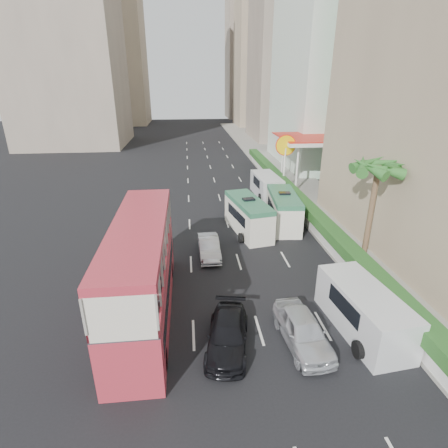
{
  "coord_description": "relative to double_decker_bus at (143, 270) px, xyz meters",
  "views": [
    {
      "loc": [
        -3.55,
        -15.51,
        11.27
      ],
      "look_at": [
        -1.5,
        4.0,
        3.2
      ],
      "focal_mm": 28.0,
      "sensor_mm": 36.0,
      "label": 1
    }
  ],
  "objects": [
    {
      "name": "tower_far_a",
      "position": [
        23.0,
        82.0,
        19.47
      ],
      "size": [
        14.0,
        14.0,
        44.0
      ],
      "primitive_type": "cube",
      "color": "tan",
      "rests_on": "ground"
    },
    {
      "name": "car_silver_lane_b",
      "position": [
        7.37,
        -3.08,
        -2.53
      ],
      "size": [
        2.13,
        4.49,
        1.48
      ],
      "primitive_type": "imported",
      "rotation": [
        0.0,
        0.0,
        0.09
      ],
      "color": "silver",
      "rests_on": "ground"
    },
    {
      "name": "panel_van_far",
      "position": [
        10.58,
        19.21,
        -1.44
      ],
      "size": [
        2.5,
        5.58,
        2.19
      ],
      "primitive_type": "cube",
      "rotation": [
        0.0,
        0.0,
        0.06
      ],
      "color": "silver",
      "rests_on": "ground"
    },
    {
      "name": "car_black",
      "position": [
        3.94,
        -2.91,
        -2.53
      ],
      "size": [
        2.57,
        4.65,
        1.28
      ],
      "primitive_type": "imported",
      "rotation": [
        0.0,
        0.0,
        -0.19
      ],
      "color": "black",
      "rests_on": "ground"
    },
    {
      "name": "kerb_wall",
      "position": [
        12.2,
        14.0,
        -1.85
      ],
      "size": [
        0.3,
        44.0,
        1.0
      ],
      "primitive_type": "cube",
      "color": "silver",
      "rests_on": "sidewalk"
    },
    {
      "name": "car_silver_lane_a",
      "position": [
        3.68,
        6.11,
        -2.53
      ],
      "size": [
        1.47,
        3.96,
        1.29
      ],
      "primitive_type": "imported",
      "rotation": [
        0.0,
        0.0,
        0.03
      ],
      "color": "silver",
      "rests_on": "ground"
    },
    {
      "name": "ground_plane",
      "position": [
        6.0,
        0.0,
        -2.53
      ],
      "size": [
        200.0,
        200.0,
        0.0
      ],
      "primitive_type": "plane",
      "color": "black",
      "rests_on": "ground"
    },
    {
      "name": "double_decker_bus",
      "position": [
        0.0,
        0.0,
        0.0
      ],
      "size": [
        2.5,
        11.0,
        5.06
      ],
      "primitive_type": "cube",
      "color": "#BA2F3E",
      "rests_on": "ground"
    },
    {
      "name": "tower_left_b",
      "position": [
        -16.0,
        90.0,
        20.47
      ],
      "size": [
        16.0,
        16.0,
        46.0
      ],
      "primitive_type": "cube",
      "color": "tan",
      "rests_on": "ground"
    },
    {
      "name": "panel_van_near",
      "position": [
        10.52,
        -2.44,
        -1.43
      ],
      "size": [
        2.77,
        5.69,
        2.2
      ],
      "primitive_type": "cube",
      "rotation": [
        0.0,
        0.0,
        0.11
      ],
      "color": "silver",
      "rests_on": "ground"
    },
    {
      "name": "palm_tree",
      "position": [
        13.8,
        4.0,
        0.85
      ],
      "size": [
        0.36,
        0.36,
        6.4
      ],
      "primitive_type": "cylinder",
      "color": "brown",
      "rests_on": "sidewalk"
    },
    {
      "name": "tower_mid",
      "position": [
        24.0,
        58.0,
        22.47
      ],
      "size": [
        16.0,
        16.0,
        50.0
      ],
      "primitive_type": "cube",
      "color": "#A08F7E",
      "rests_on": "ground"
    },
    {
      "name": "shell_station",
      "position": [
        16.0,
        23.0,
        0.22
      ],
      "size": [
        6.5,
        8.0,
        5.5
      ],
      "primitive_type": "cube",
      "color": "silver",
      "rests_on": "ground"
    },
    {
      "name": "minibus_near",
      "position": [
        7.05,
        9.96,
        -1.2
      ],
      "size": [
        3.14,
        6.28,
        2.66
      ],
      "primitive_type": "cube",
      "rotation": [
        0.0,
        0.0,
        0.2
      ],
      "color": "silver",
      "rests_on": "ground"
    },
    {
      "name": "hedge",
      "position": [
        12.2,
        14.0,
        -1.0
      ],
      "size": [
        1.1,
        44.0,
        0.7
      ],
      "primitive_type": "cube",
      "color": "#2D6626",
      "rests_on": "kerb_wall"
    },
    {
      "name": "sidewalk",
      "position": [
        15.0,
        25.0,
        -2.44
      ],
      "size": [
        6.0,
        120.0,
        0.18
      ],
      "primitive_type": "cube",
      "color": "#99968C",
      "rests_on": "ground"
    },
    {
      "name": "tower_far_b",
      "position": [
        23.0,
        104.0,
        17.47
      ],
      "size": [
        14.0,
        14.0,
        40.0
      ],
      "primitive_type": "cube",
      "color": "#A08F7E",
      "rests_on": "ground"
    },
    {
      "name": "minibus_far",
      "position": [
        10.2,
        11.08,
        -1.18
      ],
      "size": [
        2.58,
        6.25,
        2.7
      ],
      "primitive_type": "cube",
      "rotation": [
        0.0,
        0.0,
        -0.09
      ],
      "color": "silver",
      "rests_on": "ground"
    },
    {
      "name": "van_asset",
      "position": [
        7.08,
        15.1,
        -2.53
      ],
      "size": [
        3.19,
        5.63,
        1.48
      ],
      "primitive_type": "imported",
      "rotation": [
        0.0,
        0.0,
        -0.14
      ],
      "color": "silver",
      "rests_on": "ground"
    }
  ]
}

